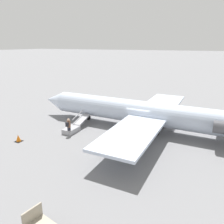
% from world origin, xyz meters
% --- Properties ---
extents(ground_plane, '(600.00, 600.00, 0.00)m').
position_xyz_m(ground_plane, '(0.00, 0.00, 0.00)').
color(ground_plane, slate).
extents(airplane_main, '(26.24, 19.59, 6.34)m').
position_xyz_m(airplane_main, '(-0.85, -0.00, 1.90)').
color(airplane_main, silver).
rests_on(airplane_main, ground).
extents(boarding_stairs, '(1.10, 4.02, 1.62)m').
position_xyz_m(boarding_stairs, '(6.13, 3.76, 0.36)').
color(boarding_stairs, '#99999E').
rests_on(boarding_stairs, ground).
extents(passenger, '(0.36, 0.54, 1.74)m').
position_xyz_m(passenger, '(5.88, 4.85, 1.00)').
color(passenger, '#23232D').
rests_on(passenger, ground).
extents(traffic_cone_near_stairs, '(0.61, 0.61, 0.67)m').
position_xyz_m(traffic_cone_near_stairs, '(9.23, 8.20, 0.31)').
color(traffic_cone_near_stairs, black).
rests_on(traffic_cone_near_stairs, ground).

